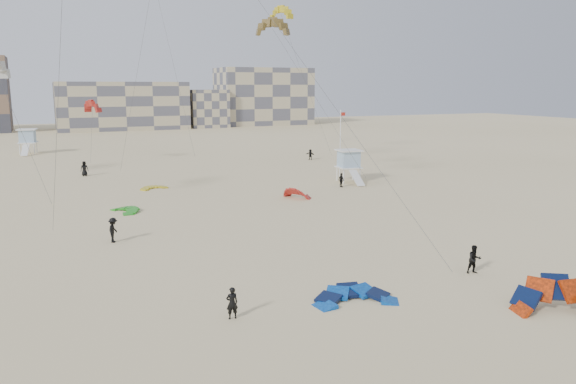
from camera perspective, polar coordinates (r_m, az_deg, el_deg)
name	(u,v)px	position (r m, az deg, el deg)	size (l,w,h in m)	color
ground	(285,339)	(25.47, -0.28, -14.71)	(320.00, 320.00, 0.00)	beige
kite_ground_blue	(355,301)	(29.74, 6.80, -10.94)	(3.99, 4.10, 1.00)	blue
kite_ground_orange	(558,313)	(31.04, 25.72, -11.02)	(4.41, 3.45, 2.77)	#FF3A07
kite_ground_green	(125,212)	(51.66, -16.19, -1.94)	(2.90, 3.05, 0.63)	#1A9F18
kite_ground_red_far	(297,198)	(55.74, 0.87, -0.61)	(2.82, 2.45, 1.69)	red
kite_ground_yellow	(154,189)	(62.38, -13.49, 0.31)	(2.68, 2.81, 0.38)	yellow
kitesurfer_main	(232,303)	(27.31, -5.71, -11.15)	(0.58, 0.38, 1.58)	black
kitesurfer_b	(474,259)	(35.14, 18.41, -6.52)	(0.83, 0.65, 1.72)	black
kitesurfer_c	(113,230)	(41.72, -17.33, -3.71)	(1.15, 0.66, 1.79)	black
kitesurfer_d	(341,180)	(61.85, 5.44, 1.21)	(0.91, 0.38, 1.56)	black
kitesurfer_e	(84,169)	(73.70, -19.99, 2.25)	(0.90, 0.59, 1.85)	black
kitesurfer_f	(310,154)	(84.78, 2.28, 3.83)	(1.48, 0.47, 1.59)	black
kite_fly_olive	(273,29)	(62.10, -1.58, 16.27)	(11.24, 7.50, 17.22)	brown
kite_fly_yellow	(281,14)	(82.68, -0.73, 17.61)	(8.49, 6.62, 20.91)	yellow
kite_fly_red	(92,107)	(84.04, -19.25, 8.12)	(4.31, 8.50, 8.19)	red
lifeguard_tower_near	(349,166)	(65.34, 6.18, 2.65)	(2.93, 5.25, 3.73)	white
lifeguard_tower_far	(28,141)	(101.56, -24.92, 4.68)	(3.30, 5.80, 4.07)	white
flagpole	(340,142)	(68.19, 5.34, 5.06)	(0.66, 0.10, 8.16)	white
condo_mid	(122,106)	(152.42, -16.54, 8.41)	(32.00, 16.00, 12.00)	tan
condo_east	(264,96)	(164.17, -2.50, 9.67)	(26.00, 14.00, 16.00)	tan
condo_fill_right	(207,108)	(154.81, -8.24, 8.40)	(10.00, 10.00, 10.00)	tan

